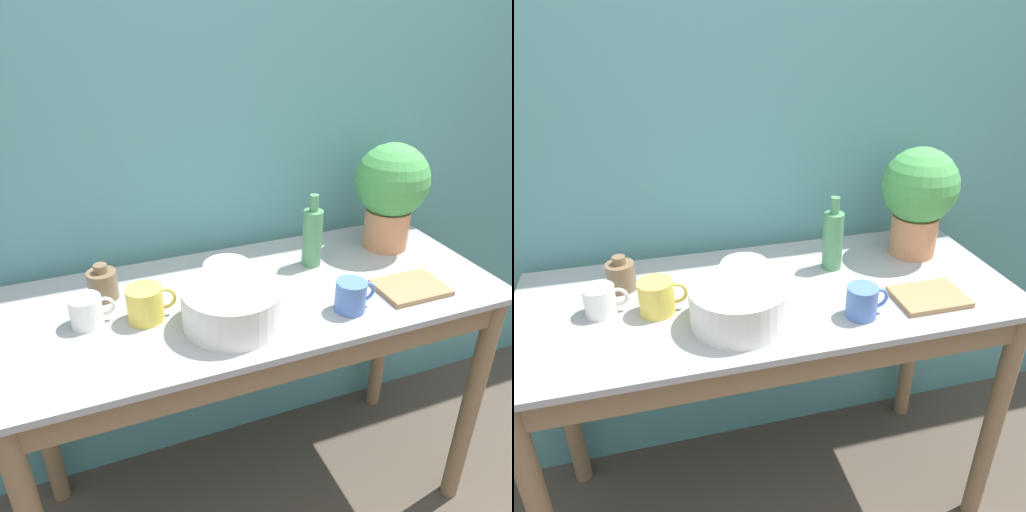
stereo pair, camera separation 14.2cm
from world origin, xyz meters
TOP-DOWN VIEW (x-y plane):
  - wall_back at (0.00, 0.67)m, footprint 6.00×0.05m
  - counter_table at (0.00, 0.28)m, footprint 1.47×0.62m
  - potted_plant at (0.53, 0.43)m, footprint 0.25×0.25m
  - bowl_wash_large at (-0.12, 0.18)m, footprint 0.27×0.27m
  - bottle_tall at (0.23, 0.41)m, footprint 0.06×0.06m
  - bottle_short at (-0.42, 0.44)m, footprint 0.08×0.08m
  - mug_blue at (0.21, 0.12)m, footprint 0.12×0.09m
  - mug_white at (-0.48, 0.32)m, footprint 0.12×0.09m
  - mug_yellow at (-0.33, 0.29)m, footprint 0.13×0.10m
  - bowl_small_enamel_white at (-0.05, 0.43)m, footprint 0.15×0.15m
  - tray_board at (0.43, 0.15)m, footprint 0.20×0.15m

SIDE VIEW (x-z plane):
  - counter_table at x=0.00m, z-range 0.27..1.16m
  - tray_board at x=0.43m, z-range 0.89..0.91m
  - bowl_small_enamel_white at x=-0.05m, z-range 0.89..0.94m
  - mug_white at x=-0.48m, z-range 0.89..0.97m
  - bottle_short at x=-0.42m, z-range 0.88..0.99m
  - mug_blue at x=0.21m, z-range 0.89..0.98m
  - mug_yellow at x=-0.33m, z-range 0.89..0.99m
  - bowl_wash_large at x=-0.12m, z-range 0.89..1.00m
  - bottle_tall at x=0.23m, z-range 0.87..1.11m
  - potted_plant at x=0.53m, z-range 0.92..1.28m
  - wall_back at x=0.00m, z-range 0.00..2.40m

